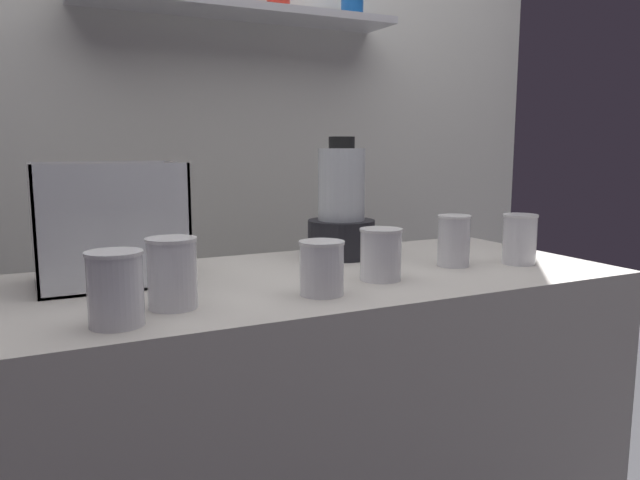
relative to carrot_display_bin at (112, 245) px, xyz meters
The scene contains 10 objects.
counter 0.70m from the carrot_display_bin, 15.24° to the right, with size 1.40×0.64×0.90m, color beige.
back_wall_unit 0.83m from the carrot_display_bin, 55.49° to the left, with size 2.60×0.24×2.50m.
carrot_display_bin is the anchor object (origin of this frame).
blender_pitcher 0.60m from the carrot_display_bin, ahead, with size 0.18×0.18×0.32m.
juice_cup_beet_far_left 0.34m from the carrot_display_bin, 96.95° to the right, with size 0.09×0.09×0.13m.
juice_cup_orange_left 0.28m from the carrot_display_bin, 75.88° to the right, with size 0.09×0.09×0.13m.
juice_cup_pomegranate_middle 0.47m from the carrot_display_bin, 40.04° to the right, with size 0.09×0.09×0.11m.
juice_cup_orange_right 0.59m from the carrot_display_bin, 23.84° to the right, with size 0.09×0.09×0.12m.
juice_cup_orange_far_right 0.80m from the carrot_display_bin, 12.96° to the right, with size 0.08×0.08×0.13m.
juice_cup_beet_rightmost 0.98m from the carrot_display_bin, 13.78° to the right, with size 0.09×0.09×0.13m.
Camera 1 is at (-0.62, -1.25, 1.19)m, focal length 34.26 mm.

